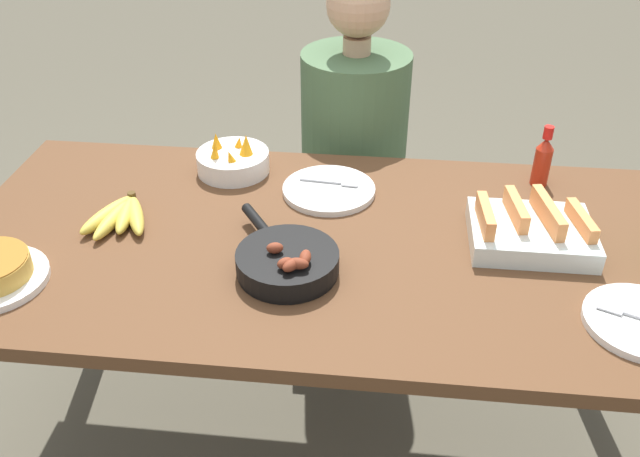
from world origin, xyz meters
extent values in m
plane|color=#565142|center=(0.00, 0.00, 0.00)|extent=(14.00, 14.00, 0.00)
cube|color=brown|center=(0.00, 0.00, 0.72)|extent=(1.71, 0.84, 0.03)
cylinder|color=brown|center=(-0.80, 0.36, 0.35)|extent=(0.07, 0.07, 0.71)
cylinder|color=brown|center=(0.80, 0.36, 0.35)|extent=(0.07, 0.07, 0.71)
ellipsoid|color=gold|center=(-0.51, 0.02, 0.76)|extent=(0.11, 0.19, 0.04)
ellipsoid|color=gold|center=(-0.49, 0.01, 0.76)|extent=(0.06, 0.20, 0.03)
ellipsoid|color=gold|center=(-0.47, 0.03, 0.76)|extent=(0.06, 0.16, 0.04)
ellipsoid|color=gold|center=(-0.45, 0.03, 0.76)|extent=(0.11, 0.18, 0.04)
cylinder|color=#4C3819|center=(-0.48, 0.10, 0.76)|extent=(0.02, 0.02, 0.04)
cube|color=silver|center=(0.48, 0.04, 0.77)|extent=(0.27, 0.22, 0.05)
cube|color=#ED8E4C|center=(0.37, 0.03, 0.81)|extent=(0.03, 0.14, 0.05)
cube|color=#ED8E4C|center=(0.44, 0.06, 0.81)|extent=(0.04, 0.14, 0.05)
cube|color=#ED8E4C|center=(0.51, 0.05, 0.81)|extent=(0.05, 0.17, 0.05)
cube|color=#ED8E4C|center=(0.58, 0.04, 0.81)|extent=(0.05, 0.14, 0.04)
cylinder|color=black|center=(-0.06, -0.13, 0.75)|extent=(0.22, 0.22, 0.01)
cylinder|color=black|center=(-0.06, -0.13, 0.77)|extent=(0.22, 0.22, 0.04)
cylinder|color=black|center=(-0.15, 0.01, 0.78)|extent=(0.09, 0.11, 0.02)
ellipsoid|color=brown|center=(-0.04, -0.19, 0.81)|extent=(0.05, 0.05, 0.03)
ellipsoid|color=brown|center=(-0.01, -0.17, 0.81)|extent=(0.02, 0.05, 0.02)
ellipsoid|color=brown|center=(-0.08, -0.13, 0.81)|extent=(0.04, 0.03, 0.02)
ellipsoid|color=brown|center=(-0.05, -0.19, 0.81)|extent=(0.05, 0.04, 0.03)
ellipsoid|color=brown|center=(-0.02, -0.19, 0.81)|extent=(0.05, 0.03, 0.03)
cube|color=#B2B2B7|center=(0.60, -0.20, 0.76)|extent=(0.05, 0.04, 0.00)
cylinder|color=white|center=(0.00, 0.21, 0.75)|extent=(0.24, 0.24, 0.02)
cylinder|color=#B2B2B7|center=(-0.02, 0.23, 0.76)|extent=(0.11, 0.02, 0.01)
cube|color=#B2B2B7|center=(0.05, 0.23, 0.76)|extent=(0.04, 0.03, 0.00)
cylinder|color=white|center=(-0.27, 0.30, 0.77)|extent=(0.19, 0.19, 0.06)
cone|color=orange|center=(-0.23, 0.30, 0.82)|extent=(0.04, 0.05, 0.06)
cone|color=orange|center=(-0.26, 0.33, 0.81)|extent=(0.04, 0.03, 0.04)
cone|color=orange|center=(-0.31, 0.32, 0.82)|extent=(0.04, 0.04, 0.05)
cone|color=orange|center=(-0.30, 0.26, 0.82)|extent=(0.04, 0.04, 0.06)
cone|color=orange|center=(-0.26, 0.25, 0.81)|extent=(0.04, 0.03, 0.04)
cylinder|color=#B72814|center=(0.54, 0.32, 0.79)|extent=(0.04, 0.04, 0.10)
cone|color=#B72814|center=(0.54, 0.32, 0.86)|extent=(0.04, 0.04, 0.03)
cylinder|color=red|center=(0.54, 0.32, 0.89)|extent=(0.02, 0.02, 0.03)
cube|color=black|center=(0.04, 0.64, 0.22)|extent=(0.36, 0.36, 0.45)
cylinder|color=#476642|center=(0.04, 0.64, 0.70)|extent=(0.33, 0.33, 0.52)
cylinder|color=tan|center=(0.04, 0.64, 0.99)|extent=(0.08, 0.08, 0.05)
sphere|color=tan|center=(0.04, 0.64, 1.10)|extent=(0.18, 0.18, 0.18)
camera|label=1|loc=(0.14, -1.28, 1.64)|focal=38.00mm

